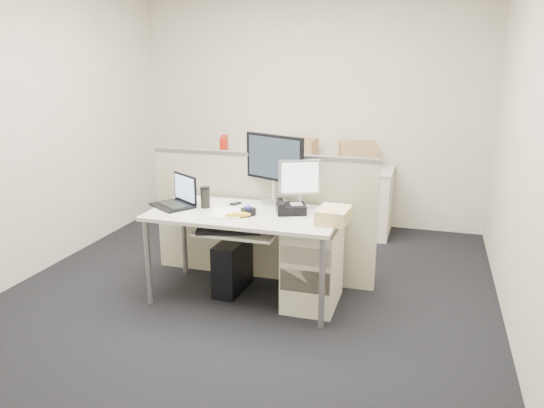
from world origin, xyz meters
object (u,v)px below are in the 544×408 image
(desk, at_px, (245,220))
(desk_phone, at_px, (291,209))
(laptop, at_px, (172,192))
(monitor_main, at_px, (274,169))

(desk, height_order, desk_phone, desk_phone)
(desk, xyz_separation_m, laptop, (-0.62, -0.02, 0.19))
(monitor_main, bearing_deg, desk, -91.63)
(desk, xyz_separation_m, monitor_main, (0.15, 0.32, 0.36))
(monitor_main, height_order, laptop, monitor_main)
(desk_phone, bearing_deg, monitor_main, 109.28)
(laptop, distance_m, desk_phone, 0.99)
(desk_phone, bearing_deg, laptop, 164.03)
(desk, distance_m, desk_phone, 0.38)
(monitor_main, relative_size, desk_phone, 2.59)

